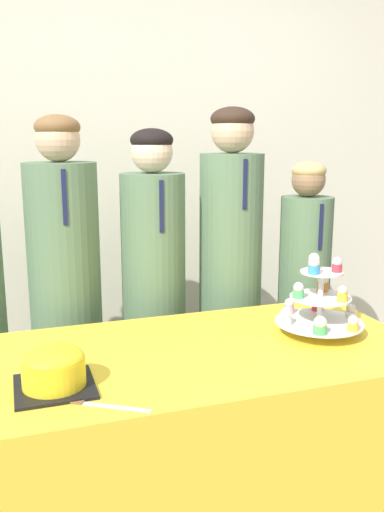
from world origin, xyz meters
name	(u,v)px	position (x,y,z in m)	size (l,w,h in m)	color
wall_back	(124,164)	(0.00, 1.79, 1.35)	(9.00, 0.06, 2.70)	beige
table	(209,448)	(0.00, 0.39, 0.39)	(1.49, 0.78, 0.77)	yellow
round_cake	(54,368)	(-0.54, 0.25, 0.84)	(0.23, 0.23, 0.13)	black
cake_knife	(86,404)	(-0.47, 0.12, 0.78)	(0.25, 0.17, 0.01)	silver
cupcake_stand	(319,302)	(0.44, 0.39, 0.90)	(0.33, 0.33, 0.30)	silver
student_1	(67,310)	(-0.42, 1.06, 0.75)	(0.31, 0.31, 1.59)	#567556
student_2	(154,306)	(-0.02, 1.06, 0.73)	(0.29, 0.30, 1.54)	#567556
student_3	(230,288)	(0.36, 1.06, 0.79)	(0.30, 0.30, 1.63)	#567556
student_4	(303,304)	(0.76, 1.06, 0.66)	(0.26, 0.26, 1.39)	#567556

